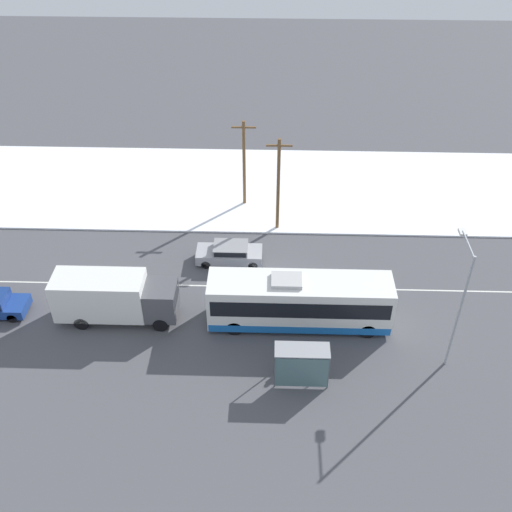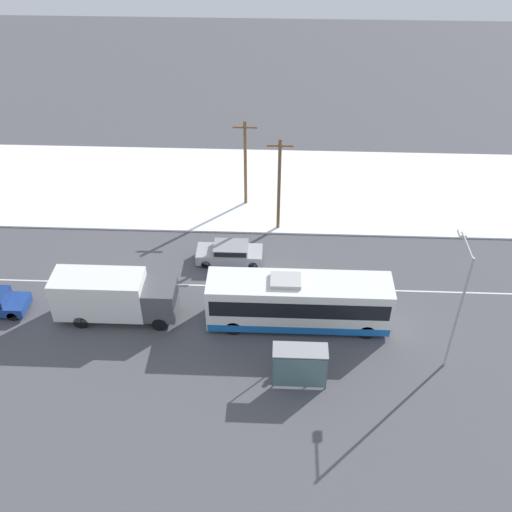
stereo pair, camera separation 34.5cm
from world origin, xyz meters
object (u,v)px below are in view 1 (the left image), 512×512
Objects in this scene: sedan_car at (230,252)px; city_bus at (299,302)px; box_truck at (113,296)px; bus_shelter at (302,362)px; utility_pole_roadside at (278,184)px; pedestrian_at_stop at (295,352)px; utility_pole_snowlot at (244,162)px; streetlamp at (461,293)px.

city_bus is at bearing 127.85° from sedan_car.
box_truck is at bearing 179.76° from city_bus.
city_bus is at bearing -0.24° from box_truck.
bus_shelter is 0.40× the size of utility_pole_roadside.
city_bus is 6.47× the size of pedestrian_at_stop.
box_truck reaches higher than sedan_car.
utility_pole_snowlot reaches higher than bus_shelter.
sedan_car is at bearing 41.41° from box_truck.
utility_pole_roadside is (-1.34, 10.03, 2.18)m from city_bus.
bus_shelter reaches higher than pedestrian_at_stop.
streetlamp is 20.13m from utility_pole_snowlot.
box_truck is 19.99m from streetlamp.
pedestrian_at_stop is 0.24× the size of utility_pole_snowlot.
streetlamp reaches higher than city_bus.
utility_pole_snowlot is (-2.59, 3.31, -0.14)m from utility_pole_roadside.
utility_pole_roadside reaches higher than utility_pole_snowlot.
utility_pole_snowlot is at bearing 106.41° from city_bus.
utility_pole_roadside reaches higher than box_truck.
streetlamp is (8.61, 0.88, 3.83)m from pedestrian_at_stop.
pedestrian_at_stop is 0.57× the size of bus_shelter.
utility_pole_roadside is (-1.35, 14.89, 2.19)m from bus_shelter.
city_bus reaches higher than box_truck.
city_bus reaches higher than bus_shelter.
streetlamp reaches higher than box_truck.
pedestrian_at_stop is 17.42m from utility_pole_snowlot.
utility_pole_snowlot is at bearing 102.21° from bus_shelter.
pedestrian_at_stop is at bearing -85.61° from utility_pole_roadside.
streetlamp reaches higher than bus_shelter.
city_bus is at bearing 85.08° from pedestrian_at_stop.
pedestrian_at_stop is at bearing -17.86° from box_truck.
utility_pole_roadside reaches higher than pedestrian_at_stop.
pedestrian_at_stop is at bearing 102.68° from bus_shelter.
bus_shelter is (11.27, -4.90, -0.06)m from box_truck.
bus_shelter is 0.38× the size of streetlamp.
utility_pole_roadside is (3.26, 4.12, 3.09)m from sedan_car.
sedan_car is at bearing 146.57° from streetlamp.
bus_shelter is at bearing -164.83° from streetlamp.
utility_pole_snowlot is at bearing 61.13° from box_truck.
bus_shelter is (0.01, -4.85, -0.01)m from city_bus.
utility_pole_roadside is 1.04× the size of utility_pole_snowlot.
streetlamp is at bearing 15.17° from bus_shelter.
pedestrian_at_stop is (-0.30, -3.48, -0.65)m from city_bus.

